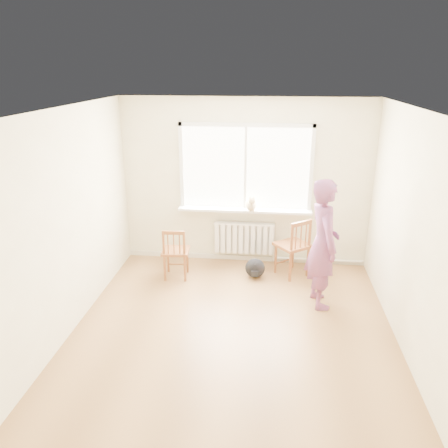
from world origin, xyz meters
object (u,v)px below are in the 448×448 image
(cat, at_px, (251,204))
(backpack, at_px, (255,268))
(person, at_px, (323,244))
(chair_left, at_px, (175,253))
(chair_right, at_px, (295,247))

(cat, relative_size, backpack, 1.35)
(person, xyz_separation_m, backpack, (-0.92, 0.69, -0.74))
(chair_left, relative_size, chair_right, 0.87)
(chair_left, xyz_separation_m, backpack, (1.23, 0.16, -0.26))
(chair_left, xyz_separation_m, cat, (1.12, 0.60, 0.65))
(cat, bearing_deg, chair_left, -158.82)
(cat, xyz_separation_m, backpack, (0.10, -0.45, -0.91))
(chair_left, distance_m, cat, 1.43)
(person, relative_size, cat, 4.26)
(person, distance_m, cat, 1.54)
(chair_right, height_order, person, person)
(chair_left, xyz_separation_m, chair_right, (1.83, 0.28, 0.06))
(chair_right, relative_size, person, 0.53)
(person, bearing_deg, chair_left, 64.45)
(cat, distance_m, backpack, 1.02)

